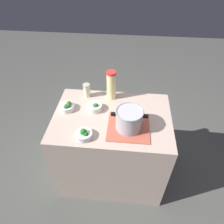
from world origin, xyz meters
name	(u,v)px	position (x,y,z in m)	size (l,w,h in m)	color
ground_plane	(112,170)	(0.00, 0.00, 0.00)	(8.00, 8.00, 0.00)	#4F504B
counter_slab	(112,147)	(0.00, 0.00, 0.43)	(1.03, 0.71, 0.87)	#C2A998
dish_cloth	(128,127)	(-0.15, 0.12, 0.87)	(0.34, 0.33, 0.01)	#BE5742
cooking_pot	(129,119)	(-0.15, 0.12, 0.96)	(0.29, 0.22, 0.17)	#B7B7BC
lemonade_pitcher	(111,85)	(0.03, -0.26, 1.01)	(0.09, 0.09, 0.28)	#F1EC95
mason_jar	(87,90)	(0.27, -0.26, 0.93)	(0.07, 0.07, 0.14)	beige
broccoli_bowl_front	(95,107)	(0.16, -0.07, 0.90)	(0.13, 0.13, 0.08)	silver
broccoli_bowl_center	(84,134)	(0.19, 0.25, 0.90)	(0.13, 0.13, 0.09)	silver
broccoli_bowl_back	(67,107)	(0.41, -0.05, 0.90)	(0.13, 0.13, 0.08)	silver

